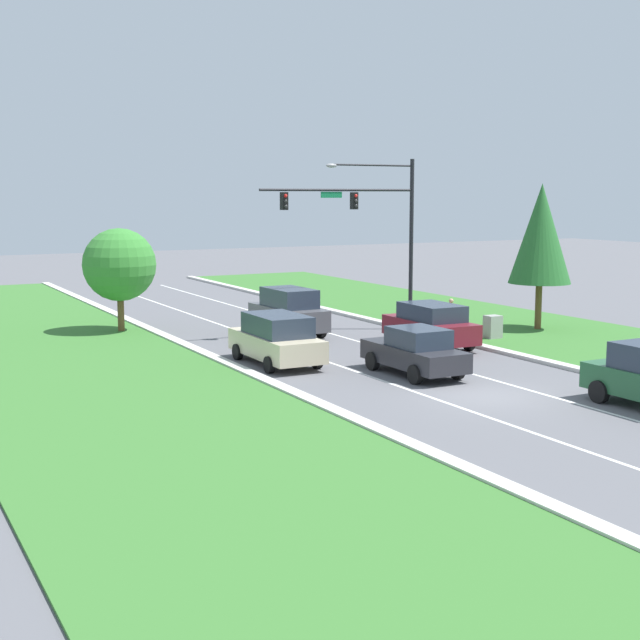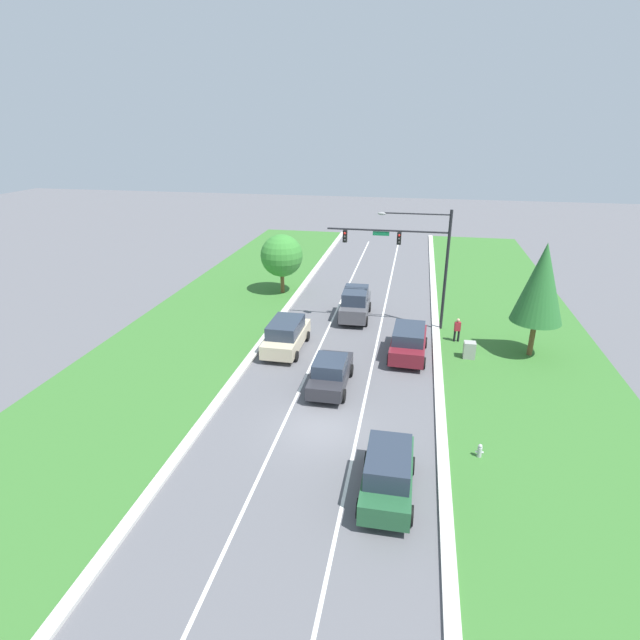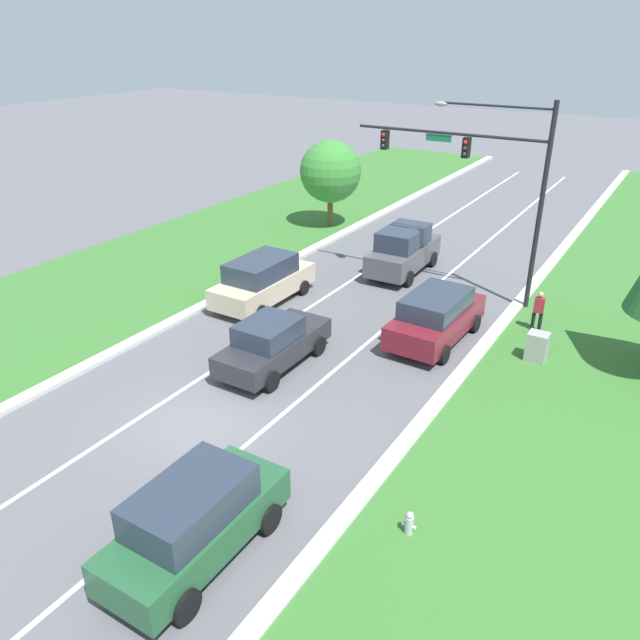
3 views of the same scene
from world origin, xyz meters
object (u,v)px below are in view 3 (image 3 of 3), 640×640
(charcoal_sedan, at_px, (273,343))
(graphite_suv, at_px, (403,250))
(champagne_suv, at_px, (263,280))
(oak_near_left_tree, at_px, (330,172))
(forest_suv, at_px, (195,520))
(utility_cabinet, at_px, (537,348))
(pedestrian, at_px, (538,310))
(fire_hydrant, at_px, (409,524))
(traffic_signal_mast, at_px, (487,170))
(burgundy_suv, at_px, (436,316))

(charcoal_sedan, xyz_separation_m, graphite_suv, (-0.01, 10.67, 0.25))
(champagne_suv, distance_m, oak_near_left_tree, 11.60)
(forest_suv, bearing_deg, oak_near_left_tree, 113.98)
(forest_suv, bearing_deg, utility_cabinet, 72.32)
(graphite_suv, height_order, pedestrian, graphite_suv)
(forest_suv, xyz_separation_m, utility_cabinet, (4.11, 13.05, -0.48))
(fire_hydrant, bearing_deg, graphite_suv, 115.37)
(traffic_signal_mast, bearing_deg, fire_hydrant, -76.45)
(forest_suv, relative_size, utility_cabinet, 4.11)
(graphite_suv, height_order, utility_cabinet, graphite_suv)
(champagne_suv, bearing_deg, charcoal_sedan, -49.64)
(pedestrian, bearing_deg, charcoal_sedan, 35.30)
(charcoal_sedan, bearing_deg, utility_cabinet, 33.61)
(charcoal_sedan, distance_m, utility_cabinet, 9.27)
(charcoal_sedan, xyz_separation_m, champagne_suv, (-3.61, 4.32, 0.12))
(traffic_signal_mast, distance_m, fire_hydrant, 15.81)
(graphite_suv, height_order, fire_hydrant, graphite_suv)
(charcoal_sedan, bearing_deg, oak_near_left_tree, 114.16)
(utility_cabinet, bearing_deg, pedestrian, 104.21)
(charcoal_sedan, xyz_separation_m, pedestrian, (7.12, 7.51, 0.05))
(forest_suv, height_order, graphite_suv, graphite_suv)
(graphite_suv, distance_m, utility_cabinet, 9.55)
(oak_near_left_tree, bearing_deg, champagne_suv, -73.78)
(charcoal_sedan, height_order, oak_near_left_tree, oak_near_left_tree)
(traffic_signal_mast, bearing_deg, champagne_suv, -144.82)
(utility_cabinet, xyz_separation_m, oak_near_left_tree, (-14.52, 10.14, 2.71))
(charcoal_sedan, relative_size, graphite_suv, 0.95)
(fire_hydrant, bearing_deg, forest_suv, -141.11)
(forest_suv, height_order, utility_cabinet, forest_suv)
(graphite_suv, relative_size, pedestrian, 2.91)
(graphite_suv, bearing_deg, utility_cabinet, -37.21)
(oak_near_left_tree, bearing_deg, utility_cabinet, -34.93)
(traffic_signal_mast, relative_size, charcoal_sedan, 1.78)
(champagne_suv, bearing_deg, pedestrian, 17.01)
(pedestrian, relative_size, fire_hydrant, 2.41)
(fire_hydrant, bearing_deg, burgundy_suv, 109.00)
(fire_hydrant, bearing_deg, pedestrian, 91.21)
(utility_cabinet, bearing_deg, oak_near_left_tree, 145.07)
(fire_hydrant, xyz_separation_m, oak_near_left_tree, (-14.17, 20.16, 2.93))
(graphite_suv, xyz_separation_m, utility_cabinet, (7.74, -5.57, -0.58))
(traffic_signal_mast, bearing_deg, pedestrian, -32.94)
(traffic_signal_mast, xyz_separation_m, champagne_suv, (-7.50, -5.28, -4.53))
(charcoal_sedan, relative_size, champagne_suv, 0.92)
(traffic_signal_mast, distance_m, charcoal_sedan, 11.36)
(graphite_suv, relative_size, utility_cabinet, 4.40)
(graphite_suv, bearing_deg, fire_hydrant, -66.11)
(graphite_suv, relative_size, fire_hydrant, 7.03)
(graphite_suv, bearing_deg, burgundy_suv, -56.91)
(burgundy_suv, bearing_deg, fire_hydrant, -69.19)
(charcoal_sedan, bearing_deg, champagne_suv, 130.05)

